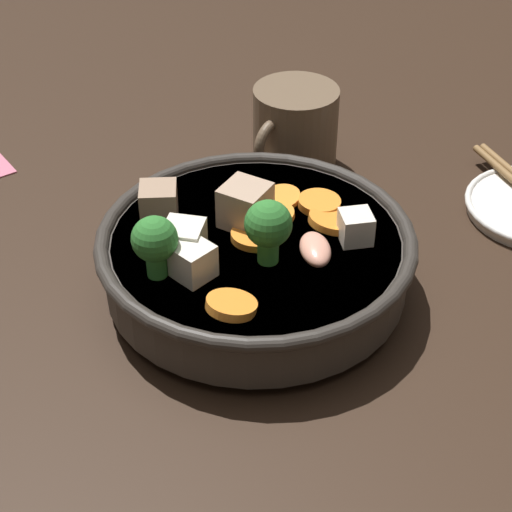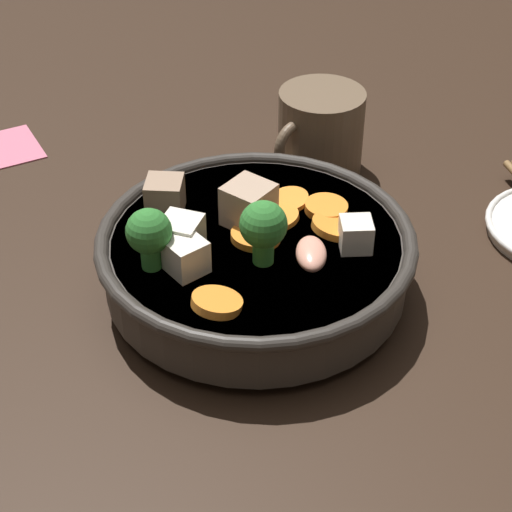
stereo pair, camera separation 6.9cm
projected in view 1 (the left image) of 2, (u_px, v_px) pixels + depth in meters
ground_plane at (256, 290)px, 0.71m from camera, size 3.00×3.00×0.00m
stirfry_bowl at (255, 254)px, 0.69m from camera, size 0.26×0.26×0.11m
dark_mug at (294, 129)px, 0.84m from camera, size 0.11×0.08×0.08m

